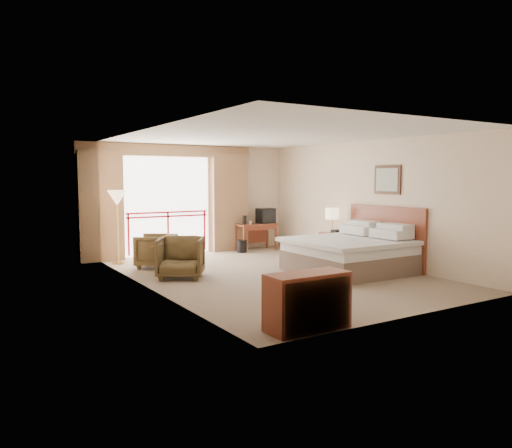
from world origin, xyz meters
TOP-DOWN VIEW (x-y plane):
  - floor at (0.00, 0.00)m, footprint 7.00×7.00m
  - ceiling at (0.00, 0.00)m, footprint 7.00×7.00m
  - wall_back at (0.00, 3.50)m, footprint 5.00×0.00m
  - wall_front at (0.00, -3.50)m, footprint 5.00×0.00m
  - wall_left at (-2.50, 0.00)m, footprint 0.00×7.00m
  - wall_right at (2.50, 0.00)m, footprint 0.00×7.00m
  - balcony_door at (-0.80, 3.48)m, footprint 2.40×0.00m
  - balcony_railing at (-0.80, 3.46)m, footprint 2.09×0.03m
  - curtain_left at (-2.45, 3.35)m, footprint 1.00×0.26m
  - curtain_right at (0.85, 3.35)m, footprint 1.00×0.26m
  - valance at (-0.80, 3.38)m, footprint 4.40×0.22m
  - hvac_vent at (1.30, 3.47)m, footprint 0.50×0.04m
  - bed at (1.50, -0.60)m, footprint 2.13×2.06m
  - headboard at (2.46, -0.60)m, footprint 0.06×2.10m
  - framed_art at (2.47, -0.60)m, footprint 0.04×0.72m
  - nightstand at (2.13, 0.70)m, footprint 0.46×0.54m
  - table_lamp at (2.13, 0.75)m, footprint 0.31×0.31m
  - phone at (2.08, 0.55)m, footprint 0.22×0.18m
  - desk at (1.47, 3.06)m, footprint 1.06×0.51m
  - tv at (1.77, 3.01)m, footprint 0.44×0.35m
  - coffee_maker at (1.12, 3.02)m, footprint 0.12×0.12m
  - cup at (1.27, 2.97)m, footprint 0.08×0.08m
  - wastebasket at (0.93, 2.83)m, footprint 0.27×0.27m
  - armchair_far at (-1.68, 1.92)m, footprint 1.08×1.07m
  - armchair_near at (-1.68, 0.61)m, footprint 1.16×1.16m
  - side_table at (-1.72, 1.44)m, footprint 0.47×0.47m
  - book at (-1.72, 1.44)m, footprint 0.17×0.22m
  - floor_lamp at (-2.24, 2.77)m, footprint 0.41×0.41m
  - dresser at (-1.61, -3.23)m, footprint 1.07×0.45m

SIDE VIEW (x-z plane):
  - floor at x=0.00m, z-range 0.00..0.00m
  - armchair_far at x=-1.68m, z-range -0.35..0.35m
  - armchair_near at x=-1.68m, z-range -0.39..0.39m
  - wastebasket at x=0.93m, z-range 0.00..0.32m
  - nightstand at x=2.13m, z-range 0.00..0.63m
  - side_table at x=-1.72m, z-range 0.10..0.61m
  - dresser at x=-1.61m, z-range 0.00..0.71m
  - bed at x=1.50m, z-range -0.11..0.86m
  - book at x=-1.72m, z-range 0.51..0.53m
  - desk at x=1.47m, z-range 0.19..0.89m
  - headboard at x=2.46m, z-range 0.00..1.30m
  - phone at x=2.08m, z-range 0.63..0.72m
  - cup at x=1.27m, z-range 0.69..0.78m
  - coffee_maker at x=1.12m, z-range 0.69..0.92m
  - balcony_railing at x=-0.80m, z-range 0.30..1.32m
  - tv at x=1.77m, z-range 0.69..1.09m
  - table_lamp at x=2.13m, z-range 0.79..1.33m
  - balcony_door at x=-0.80m, z-range 0.00..2.40m
  - curtain_left at x=-2.45m, z-range 0.00..2.50m
  - curtain_right at x=0.85m, z-range 0.00..2.50m
  - wall_left at x=-2.50m, z-range -2.15..4.85m
  - wall_right at x=2.50m, z-range -2.15..4.85m
  - wall_back at x=0.00m, z-range -1.15..3.85m
  - wall_front at x=0.00m, z-range -1.15..3.85m
  - floor_lamp at x=-2.24m, z-range 0.58..2.20m
  - framed_art at x=2.47m, z-range 1.55..2.15m
  - hvac_vent at x=1.30m, z-range 2.10..2.60m
  - valance at x=-0.80m, z-range 2.41..2.69m
  - ceiling at x=0.00m, z-range 2.70..2.70m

